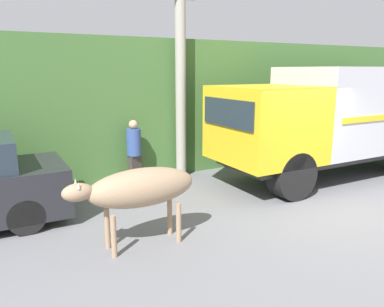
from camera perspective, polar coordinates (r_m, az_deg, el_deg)
ground_plane at (r=8.81m, az=17.36°, el=-7.20°), size 60.00×60.00×0.00m
hillside_embankment at (r=13.31m, az=-1.38°, el=8.13°), size 32.00×5.15×3.72m
building_backdrop at (r=10.75m, az=-22.64°, el=3.07°), size 5.76×2.70×2.56m
cargo_truck at (r=11.03m, az=21.86°, el=5.43°), size 7.20×2.30×2.97m
brown_cow at (r=6.19m, az=-7.97°, el=-5.33°), size 2.19×0.64×1.34m
pedestrian_on_hill at (r=9.62m, az=-8.82°, el=0.54°), size 0.45×0.45×1.68m
utility_pole at (r=10.02m, az=-1.75°, el=11.87°), size 0.90×0.28×5.35m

